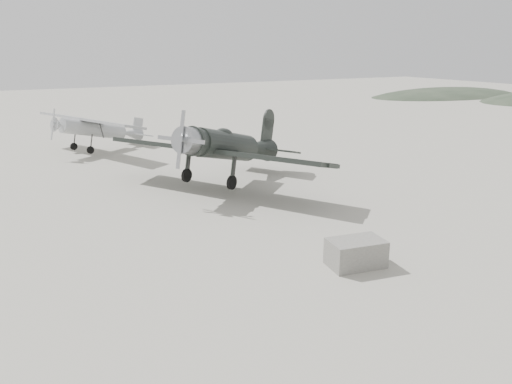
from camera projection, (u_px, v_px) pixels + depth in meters
ground at (329, 243)px, 18.45m from camera, size 160.00×160.00×0.00m
hill_northeast at (447, 95)px, 74.67m from camera, size 32.00×16.00×5.20m
lowwing_monoplane at (229, 146)px, 25.61m from camera, size 9.76×11.33×3.92m
highwing_monoplane at (97, 126)px, 34.11m from camera, size 7.36×9.74×2.83m
equipment_block at (356, 253)px, 16.47m from camera, size 1.96×1.39×0.91m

